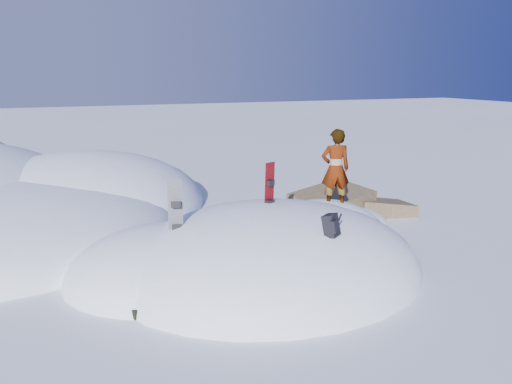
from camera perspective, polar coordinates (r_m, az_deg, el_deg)
name	(u,v)px	position (r m, az deg, el deg)	size (l,w,h in m)	color
ground	(270,271)	(11.38, 1.60, -8.99)	(120.00, 120.00, 0.00)	white
snow_mound	(259,268)	(11.52, 0.32, -8.69)	(8.00, 6.00, 3.00)	white
rock_outcrop	(341,217)	(15.56, 9.65, -2.88)	(4.68, 4.41, 1.68)	brown
snowboard_red	(270,195)	(11.31, 1.55, -0.31)	(0.29, 0.25, 1.53)	#B00912
snowboard_dark	(176,218)	(10.54, -9.15, -2.98)	(0.38, 0.41, 1.62)	black
backpack	(332,226)	(9.87, 8.64, -3.81)	(0.43, 0.48, 0.52)	black
gear_pile	(144,304)	(9.83, -12.65, -12.42)	(0.87, 0.69, 0.23)	black
person	(335,169)	(12.40, 9.06, 2.62)	(0.72, 0.47, 1.98)	slate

